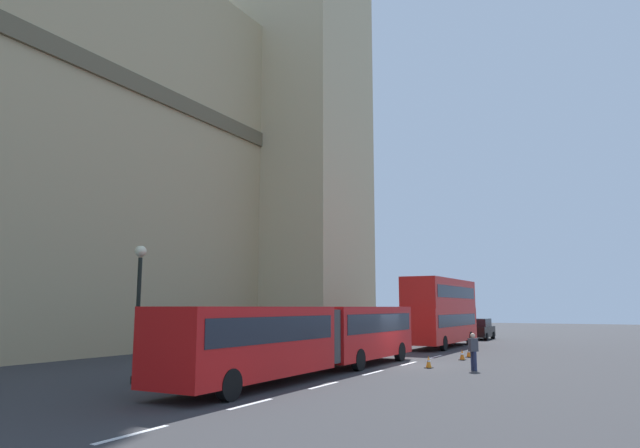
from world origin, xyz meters
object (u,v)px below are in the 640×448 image
(traffic_cone_west, at_px, (429,362))
(street_lamp, at_px, (138,303))
(traffic_cone_east, at_px, (469,352))
(double_decker_bus, at_px, (441,309))
(traffic_cone_middle, at_px, (462,355))
(pedestrian_near_cones, at_px, (473,350))
(articulated_bus, at_px, (314,333))
(sedan_lead, at_px, (480,329))

(traffic_cone_west, height_order, street_lamp, street_lamp)
(traffic_cone_east, distance_m, street_lamp, 19.52)
(double_decker_bus, relative_size, traffic_cone_middle, 18.74)
(traffic_cone_west, bearing_deg, traffic_cone_middle, -4.08)
(double_decker_bus, xyz_separation_m, pedestrian_near_cones, (-14.26, -5.71, -1.80))
(street_lamp, bearing_deg, double_decker_bus, -10.23)
(traffic_cone_east, bearing_deg, pedestrian_near_cones, -164.22)
(articulated_bus, xyz_separation_m, traffic_cone_middle, (9.75, -3.89, -1.46))
(traffic_cone_middle, bearing_deg, traffic_cone_east, 3.00)
(traffic_cone_middle, relative_size, pedestrian_near_cones, 0.34)
(sedan_lead, bearing_deg, traffic_cone_east, -169.06)
(traffic_cone_west, relative_size, street_lamp, 0.11)
(double_decker_bus, bearing_deg, traffic_cone_middle, -157.43)
(articulated_bus, bearing_deg, traffic_cone_middle, -21.77)
(sedan_lead, height_order, pedestrian_near_cones, sedan_lead)
(articulated_bus, distance_m, double_decker_bus, 19.14)
(traffic_cone_middle, distance_m, street_lamp, 17.92)
(traffic_cone_east, height_order, pedestrian_near_cones, pedestrian_near_cones)
(traffic_cone_west, height_order, pedestrian_near_cones, pedestrian_near_cones)
(sedan_lead, bearing_deg, street_lamp, 172.58)
(articulated_bus, bearing_deg, traffic_cone_west, -35.91)
(traffic_cone_west, relative_size, traffic_cone_middle, 1.00)
(sedan_lead, bearing_deg, traffic_cone_middle, -169.77)
(sedan_lead, bearing_deg, double_decker_bus, 179.01)
(pedestrian_near_cones, bearing_deg, traffic_cone_west, 88.71)
(double_decker_bus, xyz_separation_m, traffic_cone_west, (-14.22, -3.55, -2.43))
(traffic_cone_west, xyz_separation_m, street_lamp, (-10.74, 8.05, 2.77))
(traffic_cone_west, height_order, traffic_cone_east, same)
(traffic_cone_west, bearing_deg, street_lamp, 143.13)
(traffic_cone_middle, distance_m, pedestrian_near_cones, 5.26)
(double_decker_bus, height_order, sedan_lead, double_decker_bus)
(sedan_lead, xyz_separation_m, traffic_cone_east, (-18.64, -3.60, -0.63))
(articulated_bus, distance_m, pedestrian_near_cones, 7.53)
(street_lamp, bearing_deg, traffic_cone_middle, -28.32)
(articulated_bus, relative_size, traffic_cone_east, 31.14)
(traffic_cone_middle, relative_size, traffic_cone_east, 1.00)
(pedestrian_near_cones, bearing_deg, street_lamp, 136.31)
(traffic_cone_east, xyz_separation_m, pedestrian_near_cones, (-6.76, -1.91, 0.63))
(double_decker_bus, distance_m, sedan_lead, 11.28)
(double_decker_bus, height_order, pedestrian_near_cones, double_decker_bus)
(double_decker_bus, distance_m, street_lamp, 25.36)
(traffic_cone_west, xyz_separation_m, pedestrian_near_cones, (-0.05, -2.16, 0.63))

